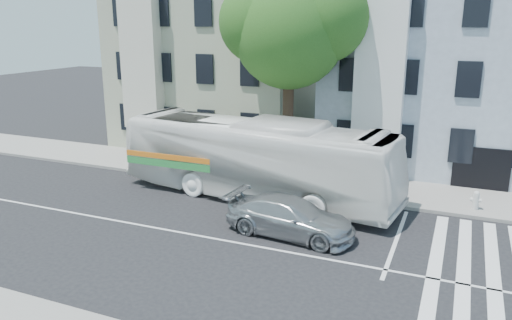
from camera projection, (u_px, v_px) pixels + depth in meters
The scene contains 10 objects.
ground at pixel (213, 238), 19.06m from camera, with size 120.00×120.00×0.00m, color black.
sidewalk_far at pixel (284, 179), 26.14m from camera, with size 80.00×4.00×0.15m, color gray.
building_left at pixel (222, 61), 33.55m from camera, with size 12.00×10.00×11.00m, color #A3AB8F.
building_right at pixel (443, 68), 28.29m from camera, with size 12.00×10.00×11.00m, color #94A1B1.
street_tree at pixel (292, 25), 24.71m from camera, with size 7.30×5.90×11.10m.
bus at pixel (256, 159), 23.13m from camera, with size 13.48×3.15×3.76m, color white.
sedan at pixel (290, 217), 19.22m from camera, with size 5.09×2.07×1.48m, color #AEB1B5.
hedge at pixel (212, 172), 25.78m from camera, with size 8.50×0.84×0.70m, color #2B571C, non-canonical shape.
traffic_signal at pixel (320, 149), 22.77m from camera, with size 0.38×0.51×3.71m.
fire_hydrant at pixel (476, 200), 21.54m from camera, with size 0.46×0.27×0.83m.
Camera 1 is at (8.38, -15.54, 7.96)m, focal length 35.00 mm.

